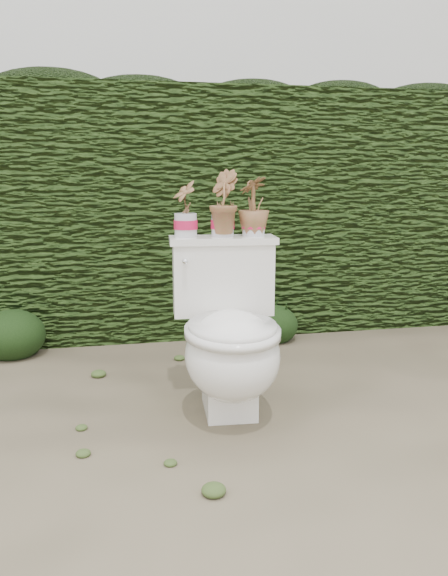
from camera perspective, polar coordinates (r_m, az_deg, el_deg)
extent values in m
plane|color=#7E7156|center=(2.62, -4.53, -12.51)|extent=(60.00, 60.00, 0.00)
cube|color=#324E1A|center=(3.99, -7.54, 7.65)|extent=(8.00, 1.00, 1.60)
cube|color=silver|center=(8.47, -5.72, 17.87)|extent=(8.00, 3.50, 4.00)
cube|color=white|center=(2.59, 0.50, -10.31)|extent=(0.24, 0.31, 0.20)
ellipsoid|color=white|center=(2.43, 0.84, -6.81)|extent=(0.44, 0.54, 0.39)
cube|color=white|center=(2.67, -0.13, 0.96)|extent=(0.48, 0.20, 0.34)
cube|color=white|center=(2.64, -0.13, 4.90)|extent=(0.51, 0.22, 0.03)
cylinder|color=silver|center=(2.54, -4.00, 2.79)|extent=(0.02, 0.06, 0.02)
sphere|color=silver|center=(2.51, -3.96, 2.69)|extent=(0.03, 0.03, 0.03)
imported|color=#396F22|center=(2.61, -3.94, 7.85)|extent=(0.13, 0.15, 0.24)
imported|color=#396F22|center=(2.63, -0.14, 8.46)|extent=(0.14, 0.17, 0.30)
imported|color=#396F22|center=(2.65, 3.03, 8.10)|extent=(0.21, 0.21, 0.26)
ellipsoid|color=#1D3412|center=(3.56, -20.73, -4.06)|extent=(0.38, 0.38, 0.31)
ellipsoid|color=#1D3412|center=(3.66, 4.99, -3.30)|extent=(0.32, 0.32, 0.26)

